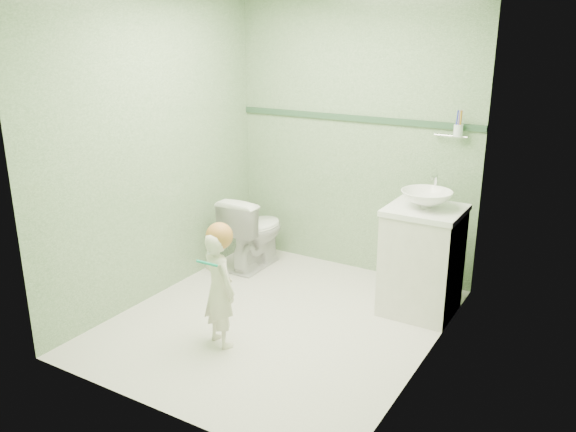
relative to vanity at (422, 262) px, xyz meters
The scene contains 12 objects.
ground 1.16m from the vanity, 140.19° to the right, with size 2.50×2.50×0.00m, color beige.
room_shell 1.35m from the vanity, 140.19° to the right, with size 2.50×2.54×2.40m.
trim_stripe 1.38m from the vanity, 147.36° to the left, with size 2.20×0.02×0.05m, color #305239.
vanity is the anchor object (origin of this frame).
counter 0.41m from the vanity, ahead, with size 0.54×0.52×0.04m, color white.
basin 0.49m from the vanity, ahead, with size 0.37×0.37×0.13m, color white.
faucet 0.60m from the vanity, 90.00° to the left, with size 0.03×0.13×0.18m.
cup_holder 1.05m from the vanity, 83.66° to the left, with size 0.26×0.07×0.21m.
toilet 1.58m from the vanity, behind, with size 0.38×0.66×0.67m, color white.
toddler 1.54m from the vanity, 130.91° to the right, with size 0.30×0.20×0.81m, color silver.
hair_cap 1.57m from the vanity, 131.53° to the right, with size 0.18×0.18×0.18m, color #B77636.
teal_toothbrush 1.66m from the vanity, 126.99° to the right, with size 0.11×0.14×0.08m.
Camera 1 is at (2.06, -3.31, 2.07)m, focal length 36.51 mm.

